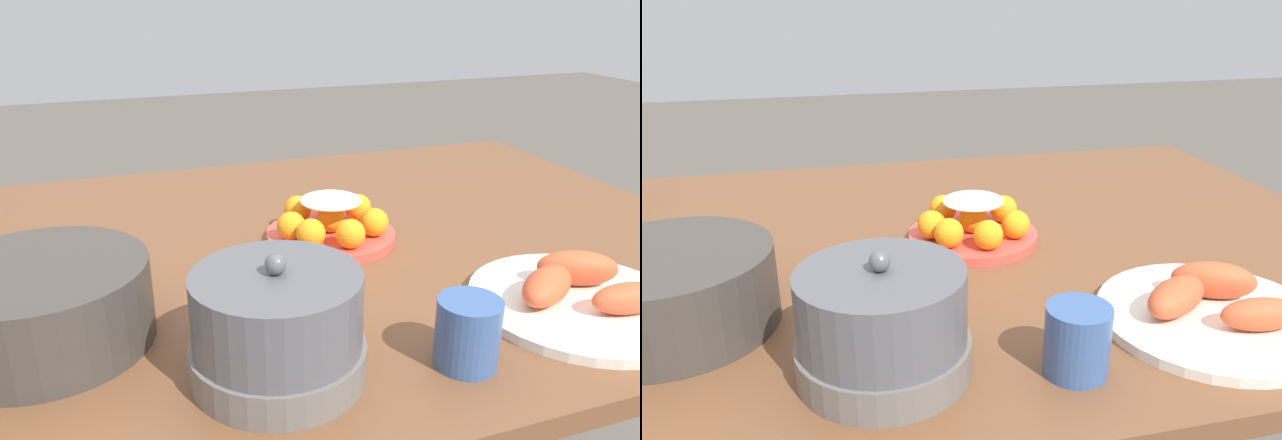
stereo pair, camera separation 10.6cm
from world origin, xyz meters
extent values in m
cylinder|color=brown|center=(-0.68, -0.47, 0.36)|extent=(0.06, 0.06, 0.72)
cube|color=brown|center=(0.00, 0.00, 0.74)|extent=(1.47, 1.04, 0.03)
cylinder|color=#E04C42|center=(-0.04, 0.00, 0.76)|extent=(0.22, 0.22, 0.02)
sphere|color=orange|center=(0.04, 0.01, 0.79)|extent=(0.05, 0.05, 0.05)
sphere|color=orange|center=(0.01, 0.05, 0.79)|extent=(0.05, 0.05, 0.05)
sphere|color=orange|center=(-0.05, 0.08, 0.79)|extent=(0.05, 0.05, 0.05)
sphere|color=orange|center=(-0.10, 0.04, 0.79)|extent=(0.05, 0.05, 0.05)
sphere|color=orange|center=(-0.11, -0.04, 0.79)|extent=(0.05, 0.05, 0.05)
sphere|color=orange|center=(-0.06, -0.07, 0.79)|extent=(0.05, 0.05, 0.05)
sphere|color=orange|center=(0.00, -0.06, 0.79)|extent=(0.05, 0.05, 0.05)
ellipsoid|color=white|center=(-0.04, 0.00, 0.82)|extent=(0.11, 0.11, 0.02)
sphere|color=orange|center=(-0.04, 0.00, 0.79)|extent=(0.05, 0.05, 0.05)
cylinder|color=#3D3833|center=(0.41, 0.19, 0.80)|extent=(0.26, 0.26, 0.10)
cylinder|color=brown|center=(0.41, 0.19, 0.85)|extent=(0.21, 0.21, 0.01)
cylinder|color=silver|center=(-0.28, 0.34, 0.76)|extent=(0.30, 0.30, 0.01)
ellipsoid|color=#D1512D|center=(-0.23, 0.33, 0.79)|extent=(0.13, 0.11, 0.05)
ellipsoid|color=#D1512D|center=(-0.31, 0.39, 0.79)|extent=(0.11, 0.06, 0.04)
ellipsoid|color=#D1512D|center=(-0.30, 0.30, 0.79)|extent=(0.12, 0.09, 0.05)
cylinder|color=#38568E|center=(-0.06, 0.40, 0.79)|extent=(0.08, 0.08, 0.08)
cylinder|color=#66605B|center=(0.16, 0.35, 0.77)|extent=(0.20, 0.20, 0.04)
cylinder|color=#515156|center=(0.16, 0.35, 0.83)|extent=(0.19, 0.19, 0.09)
sphere|color=#515156|center=(0.16, 0.35, 0.89)|extent=(0.02, 0.02, 0.02)
camera|label=1|loc=(0.32, 0.94, 1.17)|focal=35.00mm
camera|label=2|loc=(0.21, 0.97, 1.17)|focal=35.00mm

